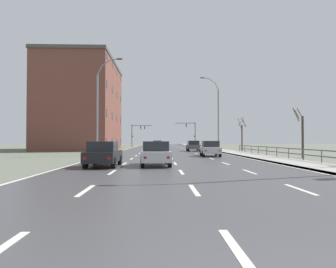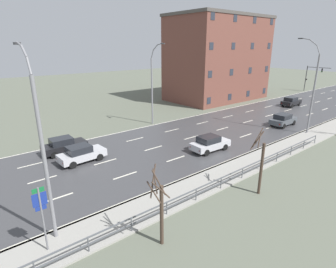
# 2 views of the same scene
# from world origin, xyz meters

# --- Properties ---
(ground_plane) EXTENTS (160.00, 160.00, 0.12)m
(ground_plane) POSITION_xyz_m (0.00, 48.00, -0.06)
(ground_plane) COLOR #5B6051
(road_asphalt_strip) EXTENTS (14.00, 120.00, 0.03)m
(road_asphalt_strip) POSITION_xyz_m (0.00, 59.99, 0.01)
(road_asphalt_strip) COLOR #3D3D3F
(road_asphalt_strip) RESTS_ON ground
(guardrail) EXTENTS (0.07, 30.48, 1.00)m
(guardrail) POSITION_xyz_m (9.85, 22.47, 0.71)
(guardrail) COLOR #515459
(guardrail) RESTS_ON ground
(street_lamp_foreground) EXTENTS (2.25, 0.24, 10.26)m
(street_lamp_foreground) POSITION_xyz_m (7.46, 11.42, 5.05)
(street_lamp_foreground) COLOR slate
(street_lamp_foreground) RESTS_ON ground
(street_lamp_midground) EXTENTS (2.74, 0.24, 10.89)m
(street_lamp_midground) POSITION_xyz_m (7.42, 40.76, 5.30)
(street_lamp_midground) COLOR slate
(street_lamp_midground) RESTS_ON ground
(street_lamp_left_bank) EXTENTS (2.71, 0.24, 10.33)m
(street_lamp_left_bank) POSITION_xyz_m (-7.41, 29.02, 5.03)
(street_lamp_left_bank) COLOR slate
(street_lamp_left_bank) RESTS_ON ground
(highway_sign) EXTENTS (0.09, 0.68, 3.69)m
(highway_sign) POSITION_xyz_m (8.39, 10.76, 2.36)
(highway_sign) COLOR slate
(highway_sign) RESTS_ON ground
(traffic_signal_left) EXTENTS (5.06, 0.36, 5.60)m
(traffic_signal_left) POSITION_xyz_m (-6.62, 72.65, 3.88)
(traffic_signal_left) COLOR #38383A
(traffic_signal_left) RESTS_ON ground
(car_near_left) EXTENTS (1.86, 4.11, 1.57)m
(car_near_left) POSITION_xyz_m (-4.53, 16.12, 0.80)
(car_near_left) COLOR black
(car_near_left) RESTS_ON ground
(car_far_left) EXTENTS (2.00, 4.19, 1.57)m
(car_far_left) POSITION_xyz_m (-1.37, 16.59, 0.80)
(car_far_left) COLOR #B7B7BC
(car_far_left) RESTS_ON ground
(car_mid_centre) EXTENTS (1.85, 4.11, 1.57)m
(car_mid_centre) POSITION_xyz_m (3.99, 41.67, 0.80)
(car_mid_centre) COLOR #474C51
(car_mid_centre) RESTS_ON ground
(car_far_right) EXTENTS (2.00, 4.19, 1.57)m
(car_far_right) POSITION_xyz_m (4.06, 27.57, 0.80)
(car_far_right) COLOR #B7B7BC
(car_far_right) RESTS_ON ground
(car_near_right) EXTENTS (1.88, 4.12, 1.57)m
(car_near_right) POSITION_xyz_m (-1.39, 54.08, 0.80)
(car_near_right) COLOR black
(car_near_right) RESTS_ON ground
(brick_building) EXTENTS (11.28, 18.83, 15.26)m
(brick_building) POSITION_xyz_m (-14.30, 49.30, 7.64)
(brick_building) COLOR brown
(brick_building) RESTS_ON ground
(bare_tree_near) EXTENTS (1.25, 0.78, 4.44)m
(bare_tree_near) POSITION_xyz_m (11.60, 15.60, 2.09)
(bare_tree_near) COLOR #423328
(bare_tree_near) RESTS_ON ground
(bare_tree_mid) EXTENTS (0.75, 1.25, 4.66)m
(bare_tree_mid) POSITION_xyz_m (11.83, 24.17, 2.24)
(bare_tree_mid) COLOR #423328
(bare_tree_mid) RESTS_ON ground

